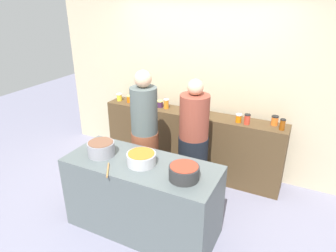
{
  "coord_description": "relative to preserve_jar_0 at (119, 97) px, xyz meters",
  "views": [
    {
      "loc": [
        1.5,
        -2.68,
        2.53
      ],
      "look_at": [
        0.0,
        0.35,
        1.05
      ],
      "focal_mm": 32.29,
      "sensor_mm": 36.0,
      "label": 1
    }
  ],
  "objects": [
    {
      "name": "preserve_jar_1",
      "position": [
        0.19,
        0.01,
        -0.0
      ],
      "size": [
        0.08,
        0.08,
        0.11
      ],
      "color": "#E25E0B",
      "rests_on": "display_shelf"
    },
    {
      "name": "cook_in_cap",
      "position": [
        1.51,
        -0.58,
        -0.29
      ],
      "size": [
        0.38,
        0.38,
        1.64
      ],
      "color": "black",
      "rests_on": "ground"
    },
    {
      "name": "prep_table",
      "position": [
        1.23,
        -1.38,
        -0.59
      ],
      "size": [
        1.7,
        0.7,
        0.87
      ],
      "primitive_type": "cube",
      "color": "#4F5959",
      "rests_on": "ground"
    },
    {
      "name": "preserve_jar_5",
      "position": [
        1.44,
        0.02,
        -0.01
      ],
      "size": [
        0.08,
        0.08,
        0.1
      ],
      "color": "#3B4626",
      "rests_on": "display_shelf"
    },
    {
      "name": "preserve_jar_3",
      "position": [
        0.72,
        0.02,
        -0.01
      ],
      "size": [
        0.09,
        0.09,
        0.1
      ],
      "color": "#3F2247",
      "rests_on": "display_shelf"
    },
    {
      "name": "wooden_spoon",
      "position": [
        1.0,
        -1.67,
        -0.15
      ],
      "size": [
        0.16,
        0.23,
        0.02
      ],
      "primitive_type": "cylinder",
      "rotation": [
        1.57,
        0.0,
        3.72
      ],
      "color": "#9E703D",
      "rests_on": "prep_table"
    },
    {
      "name": "preserve_jar_7",
      "position": [
        2.04,
        -0.05,
        0.01
      ],
      "size": [
        0.08,
        0.08,
        0.14
      ],
      "color": "#C13925",
      "rests_on": "display_shelf"
    },
    {
      "name": "preserve_jar_9",
      "position": [
        2.48,
        -0.04,
        0.01
      ],
      "size": [
        0.07,
        0.07,
        0.14
      ],
      "color": "#843D0B",
      "rests_on": "display_shelf"
    },
    {
      "name": "cooking_pot_right",
      "position": [
        1.76,
        -1.45,
        -0.08
      ],
      "size": [
        0.3,
        0.3,
        0.15
      ],
      "color": "#2D2D2D",
      "rests_on": "prep_table"
    },
    {
      "name": "preserve_jar_8",
      "position": [
        2.37,
        0.08,
        0.0
      ],
      "size": [
        0.09,
        0.09,
        0.13
      ],
      "color": "orange",
      "rests_on": "display_shelf"
    },
    {
      "name": "cooking_pot_left",
      "position": [
        0.74,
        -1.42,
        -0.08
      ],
      "size": [
        0.3,
        0.3,
        0.16
      ],
      "color": "gray",
      "rests_on": "prep_table"
    },
    {
      "name": "preserve_jar_6",
      "position": [
        1.93,
        -0.03,
        -0.0
      ],
      "size": [
        0.08,
        0.08,
        0.11
      ],
      "color": "#CD680B",
      "rests_on": "display_shelf"
    },
    {
      "name": "display_shelf",
      "position": [
        1.23,
        0.02,
        -0.54
      ],
      "size": [
        2.7,
        0.36,
        0.97
      ],
      "primitive_type": "cube",
      "color": "#4A3721",
      "rests_on": "ground"
    },
    {
      "name": "preserve_jar_0",
      "position": [
        0.0,
        0.0,
        0.0
      ],
      "size": [
        0.08,
        0.08,
        0.12
      ],
      "color": "gold",
      "rests_on": "display_shelf"
    },
    {
      "name": "ground",
      "position": [
        1.23,
        -1.08,
        -1.03
      ],
      "size": [
        12.0,
        12.0,
        0.0
      ],
      "primitive_type": "plane",
      "color": "slate"
    },
    {
      "name": "cooking_pot_center",
      "position": [
        1.24,
        -1.4,
        -0.09
      ],
      "size": [
        0.31,
        0.31,
        0.13
      ],
      "color": "#B7B7BC",
      "rests_on": "prep_table"
    },
    {
      "name": "preserve_jar_4",
      "position": [
        0.83,
        0.01,
        0.02
      ],
      "size": [
        0.07,
        0.07,
        0.15
      ],
      "color": "orange",
      "rests_on": "display_shelf"
    },
    {
      "name": "storefront_wall",
      "position": [
        1.23,
        0.37,
        0.47
      ],
      "size": [
        4.8,
        0.12,
        3.0
      ],
      "primitive_type": "cube",
      "color": "#BDAD8D",
      "rests_on": "ground"
    },
    {
      "name": "preserve_jar_2",
      "position": [
        0.58,
        0.06,
        -0.01
      ],
      "size": [
        0.08,
        0.08,
        0.1
      ],
      "color": "gold",
      "rests_on": "display_shelf"
    },
    {
      "name": "cook_with_tongs",
      "position": [
        0.95,
        -0.82,
        -0.24
      ],
      "size": [
        0.34,
        0.34,
        1.73
      ],
      "color": "brown",
      "rests_on": "ground"
    }
  ]
}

